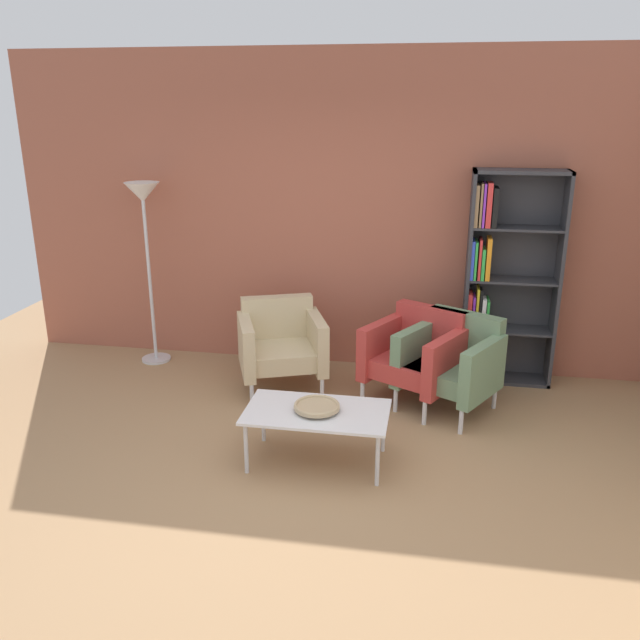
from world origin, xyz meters
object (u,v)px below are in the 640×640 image
object	(u,v)px
bookshelf_tall	(501,281)
floor_lamp_torchiere	(144,214)
armchair_by_bookshelf	(452,361)
armchair_corner_red	(417,354)
armchair_spare_guest	(281,343)
decorative_bowl	(317,406)
coffee_table_low	(317,415)

from	to	relation	value
bookshelf_tall	floor_lamp_torchiere	size ratio (longest dim) A/B	1.09
bookshelf_tall	armchair_by_bookshelf	xyz separation A→B (m)	(-0.40, -0.69, -0.52)
armchair_corner_red	armchair_by_bookshelf	distance (m)	0.31
armchair_corner_red	armchair_by_bookshelf	bearing A→B (deg)	8.73
armchair_spare_guest	bookshelf_tall	bearing A→B (deg)	-5.68
floor_lamp_torchiere	armchair_spare_guest	bearing A→B (deg)	-16.37
armchair_spare_guest	armchair_by_bookshelf	distance (m)	1.49
armchair_by_bookshelf	decorative_bowl	bearing A→B (deg)	-101.82
bookshelf_tall	floor_lamp_torchiere	distance (m)	3.30
coffee_table_low	armchair_by_bookshelf	size ratio (longest dim) A/B	1.07
armchair_spare_guest	armchair_by_bookshelf	world-z (taller)	same
bookshelf_tall	armchair_corner_red	world-z (taller)	bookshelf_tall
armchair_by_bookshelf	armchair_corner_red	bearing A→B (deg)	-170.18
bookshelf_tall	floor_lamp_torchiere	bearing A→B (deg)	-177.86
armchair_corner_red	armchair_spare_guest	bearing A→B (deg)	-154.43
coffee_table_low	decorative_bowl	size ratio (longest dim) A/B	3.12
bookshelf_tall	armchair_spare_guest	size ratio (longest dim) A/B	2.12
armchair_corner_red	coffee_table_low	bearing A→B (deg)	-90.46
decorative_bowl	floor_lamp_torchiere	size ratio (longest dim) A/B	0.18
bookshelf_tall	armchair_by_bookshelf	bearing A→B (deg)	-120.40
decorative_bowl	armchair_by_bookshelf	bearing A→B (deg)	48.59
armchair_spare_guest	armchair_corner_red	xyz separation A→B (m)	(1.19, -0.06, 0.00)
armchair_spare_guest	floor_lamp_torchiere	world-z (taller)	floor_lamp_torchiere
coffee_table_low	armchair_by_bookshelf	xyz separation A→B (m)	(0.93, 1.06, 0.05)
armchair_spare_guest	floor_lamp_torchiere	xyz separation A→B (m)	(-1.37, 0.40, 1.03)
armchair_spare_guest	armchair_corner_red	world-z (taller)	same
bookshelf_tall	decorative_bowl	world-z (taller)	bookshelf_tall
bookshelf_tall	coffee_table_low	distance (m)	2.27
bookshelf_tall	armchair_corner_red	bearing A→B (deg)	-139.84
decorative_bowl	armchair_by_bookshelf	world-z (taller)	armchair_by_bookshelf
bookshelf_tall	armchair_corner_red	xyz separation A→B (m)	(-0.69, -0.59, -0.52)
armchair_corner_red	floor_lamp_torchiere	world-z (taller)	floor_lamp_torchiere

